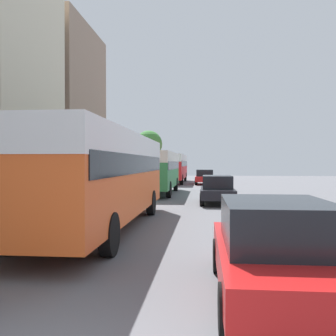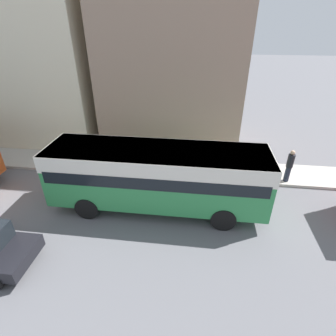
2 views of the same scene
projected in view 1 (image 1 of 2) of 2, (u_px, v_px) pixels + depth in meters
The scene contains 9 objects.
building_end_row at pixel (44, 111), 25.96m from camera, with size 6.62×8.12×11.46m.
bus_lead at pixel (99, 167), 11.87m from camera, with size 2.66×10.89×3.02m.
bus_following at pixel (156, 167), 25.44m from camera, with size 2.49×9.10×2.83m.
bus_third_in_line at pixel (173, 165), 39.69m from camera, with size 2.56×11.54×2.98m.
car_crossing at pixel (217, 189), 19.45m from camera, with size 1.78×4.11×1.45m.
car_far_curb at pixel (205, 177), 36.86m from camera, with size 1.89×4.25×1.45m.
car_distant at pixel (276, 248), 5.83m from camera, with size 1.89×4.30×1.53m.
pedestrian_near_curb at pixel (134, 175), 31.89m from camera, with size 0.33×0.33×1.72m.
street_tree at pixel (149, 144), 45.86m from camera, with size 3.35×3.35×5.94m.
Camera 1 is at (1.54, -2.21, 2.11)m, focal length 40.00 mm.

